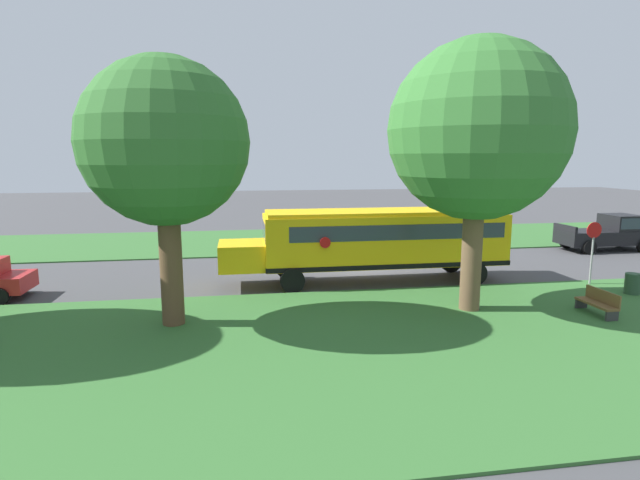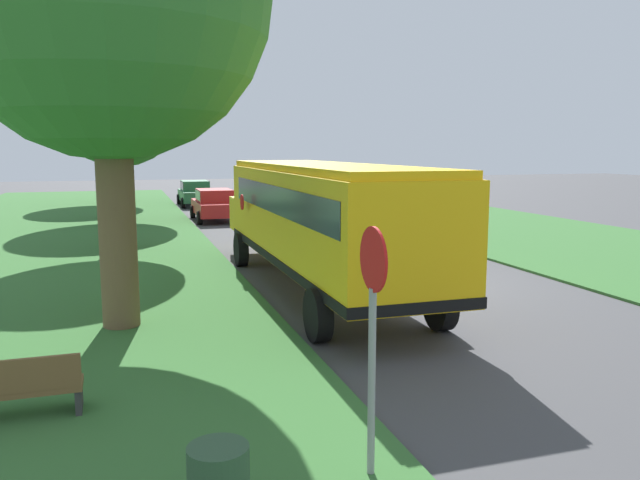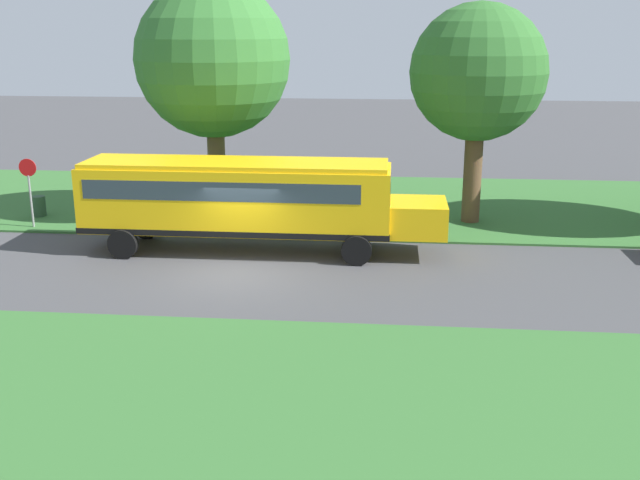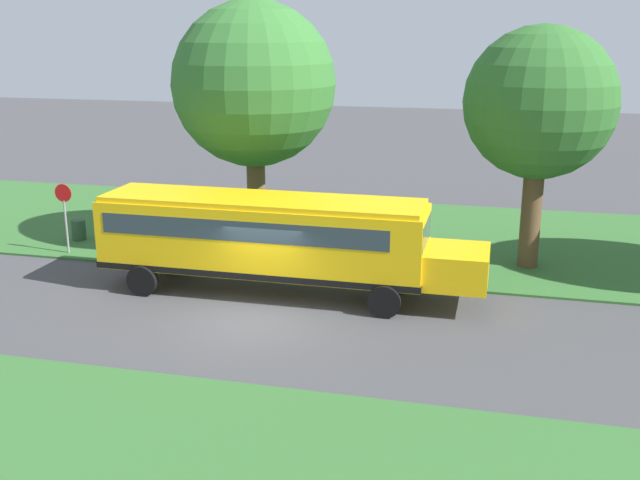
# 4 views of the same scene
# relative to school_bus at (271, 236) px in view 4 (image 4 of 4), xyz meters

# --- Properties ---
(ground_plane) EXTENTS (120.00, 120.00, 0.00)m
(ground_plane) POSITION_rel_school_bus_xyz_m (2.45, 0.13, -1.92)
(ground_plane) COLOR #424244
(grass_verge) EXTENTS (12.00, 80.00, 0.08)m
(grass_verge) POSITION_rel_school_bus_xyz_m (-7.55, 0.13, -1.88)
(grass_verge) COLOR #33662D
(grass_verge) RESTS_ON ground
(school_bus) EXTENTS (2.85, 12.42, 3.16)m
(school_bus) POSITION_rel_school_bus_xyz_m (0.00, 0.00, 0.00)
(school_bus) COLOR yellow
(school_bus) RESTS_ON ground
(oak_tree_beside_bus) EXTENTS (6.08, 6.08, 9.36)m
(oak_tree_beside_bus) POSITION_rel_school_bus_xyz_m (-4.87, -2.19, 4.39)
(oak_tree_beside_bus) COLOR brown
(oak_tree_beside_bus) RESTS_ON ground
(oak_tree_roadside_mid) EXTENTS (5.19, 5.19, 8.48)m
(oak_tree_roadside_mid) POSITION_rel_school_bus_xyz_m (-4.62, 8.18, 3.99)
(oak_tree_roadside_mid) COLOR brown
(oak_tree_roadside_mid) RESTS_ON ground
(stop_sign) EXTENTS (0.08, 0.68, 2.74)m
(stop_sign) POSITION_rel_school_bus_xyz_m (-2.15, -8.77, -0.19)
(stop_sign) COLOR gray
(stop_sign) RESTS_ON ground
(park_bench) EXTENTS (1.61, 0.53, 0.92)m
(park_bench) POSITION_rel_school_bus_xyz_m (-5.97, -6.17, -1.45)
(park_bench) COLOR brown
(park_bench) RESTS_ON ground
(trash_bin) EXTENTS (0.56, 0.56, 0.90)m
(trash_bin) POSITION_rel_school_bus_xyz_m (-3.84, -9.33, -1.47)
(trash_bin) COLOR #2D4C33
(trash_bin) RESTS_ON ground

